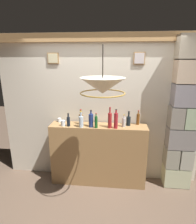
{
  "coord_description": "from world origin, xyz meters",
  "views": [
    {
      "loc": [
        0.31,
        -2.15,
        2.2
      ],
      "look_at": [
        0.0,
        0.81,
        1.35
      ],
      "focal_mm": 30.39,
      "sensor_mm": 36.0,
      "label": 1
    }
  ],
  "objects_px": {
    "liquor_bottle_vodka": "(116,120)",
    "liquor_bottle_gin": "(124,122)",
    "liquor_bottle_port": "(81,119)",
    "liquor_bottle_vermouth": "(91,120)",
    "liquor_bottle_mezcal": "(68,121)",
    "glass_tumbler_rocks": "(59,120)",
    "liquor_bottle_sherry": "(110,120)",
    "liquor_bottle_amaro": "(138,119)",
    "liquor_bottle_rye": "(96,122)",
    "liquor_bottle_rum": "(128,120)",
    "pendant_lamp": "(103,86)",
    "liquor_bottle_bourbon": "(81,121)",
    "glass_tumbler_highball": "(63,123)"
  },
  "relations": [
    {
      "from": "liquor_bottle_rye",
      "to": "glass_tumbler_rocks",
      "type": "bearing_deg",
      "value": 161.57
    },
    {
      "from": "liquor_bottle_rye",
      "to": "liquor_bottle_mezcal",
      "type": "xyz_separation_m",
      "value": [
        -0.47,
        0.03,
        -0.01
      ]
    },
    {
      "from": "liquor_bottle_mezcal",
      "to": "liquor_bottle_rum",
      "type": "distance_m",
      "value": 1.01
    },
    {
      "from": "liquor_bottle_amaro",
      "to": "liquor_bottle_rye",
      "type": "bearing_deg",
      "value": -161.41
    },
    {
      "from": "liquor_bottle_amaro",
      "to": "pendant_lamp",
      "type": "distance_m",
      "value": 1.22
    },
    {
      "from": "liquor_bottle_rum",
      "to": "liquor_bottle_vermouth",
      "type": "distance_m",
      "value": 0.63
    },
    {
      "from": "liquor_bottle_vermouth",
      "to": "liquor_bottle_sherry",
      "type": "bearing_deg",
      "value": -1.94
    },
    {
      "from": "liquor_bottle_rye",
      "to": "liquor_bottle_amaro",
      "type": "bearing_deg",
      "value": 18.59
    },
    {
      "from": "liquor_bottle_vodka",
      "to": "glass_tumbler_highball",
      "type": "relative_size",
      "value": 3.36
    },
    {
      "from": "liquor_bottle_vermouth",
      "to": "pendant_lamp",
      "type": "relative_size",
      "value": 0.51
    },
    {
      "from": "liquor_bottle_gin",
      "to": "pendant_lamp",
      "type": "height_order",
      "value": "pendant_lamp"
    },
    {
      "from": "glass_tumbler_highball",
      "to": "pendant_lamp",
      "type": "xyz_separation_m",
      "value": [
        0.71,
        -0.66,
        0.72
      ]
    },
    {
      "from": "liquor_bottle_vodka",
      "to": "liquor_bottle_vermouth",
      "type": "bearing_deg",
      "value": 176.75
    },
    {
      "from": "liquor_bottle_rye",
      "to": "liquor_bottle_bourbon",
      "type": "relative_size",
      "value": 0.91
    },
    {
      "from": "liquor_bottle_port",
      "to": "liquor_bottle_vermouth",
      "type": "xyz_separation_m",
      "value": [
        0.19,
        -0.1,
        0.02
      ]
    },
    {
      "from": "liquor_bottle_gin",
      "to": "liquor_bottle_amaro",
      "type": "bearing_deg",
      "value": 29.76
    },
    {
      "from": "liquor_bottle_port",
      "to": "liquor_bottle_amaro",
      "type": "height_order",
      "value": "liquor_bottle_port"
    },
    {
      "from": "liquor_bottle_mezcal",
      "to": "glass_tumbler_rocks",
      "type": "distance_m",
      "value": 0.3
    },
    {
      "from": "liquor_bottle_vodka",
      "to": "liquor_bottle_rye",
      "type": "height_order",
      "value": "liquor_bottle_vodka"
    },
    {
      "from": "liquor_bottle_port",
      "to": "liquor_bottle_vermouth",
      "type": "height_order",
      "value": "liquor_bottle_vermouth"
    },
    {
      "from": "glass_tumbler_highball",
      "to": "liquor_bottle_mezcal",
      "type": "bearing_deg",
      "value": -3.19
    },
    {
      "from": "liquor_bottle_vodka",
      "to": "liquor_bottle_rye",
      "type": "distance_m",
      "value": 0.32
    },
    {
      "from": "liquor_bottle_sherry",
      "to": "liquor_bottle_amaro",
      "type": "bearing_deg",
      "value": 23.95
    },
    {
      "from": "liquor_bottle_rye",
      "to": "liquor_bottle_mezcal",
      "type": "distance_m",
      "value": 0.47
    },
    {
      "from": "liquor_bottle_mezcal",
      "to": "liquor_bottle_vodka",
      "type": "bearing_deg",
      "value": -1.55
    },
    {
      "from": "liquor_bottle_rum",
      "to": "liquor_bottle_port",
      "type": "bearing_deg",
      "value": -177.79
    },
    {
      "from": "liquor_bottle_port",
      "to": "liquor_bottle_rum",
      "type": "bearing_deg",
      "value": 2.21
    },
    {
      "from": "liquor_bottle_vodka",
      "to": "glass_tumbler_rocks",
      "type": "height_order",
      "value": "liquor_bottle_vodka"
    },
    {
      "from": "liquor_bottle_gin",
      "to": "pendant_lamp",
      "type": "xyz_separation_m",
      "value": [
        -0.3,
        -0.72,
        0.69
      ]
    },
    {
      "from": "liquor_bottle_rum",
      "to": "liquor_bottle_gin",
      "type": "xyz_separation_m",
      "value": [
        -0.08,
        -0.07,
        -0.0
      ]
    },
    {
      "from": "liquor_bottle_rum",
      "to": "glass_tumbler_rocks",
      "type": "xyz_separation_m",
      "value": [
        -1.21,
        0.06,
        -0.05
      ]
    },
    {
      "from": "liquor_bottle_bourbon",
      "to": "liquor_bottle_port",
      "type": "bearing_deg",
      "value": 102.1
    },
    {
      "from": "liquor_bottle_vodka",
      "to": "pendant_lamp",
      "type": "xyz_separation_m",
      "value": [
        -0.17,
        -0.64,
        0.64
      ]
    },
    {
      "from": "liquor_bottle_sherry",
      "to": "liquor_bottle_amaro",
      "type": "distance_m",
      "value": 0.52
    },
    {
      "from": "liquor_bottle_vodka",
      "to": "liquor_bottle_gin",
      "type": "xyz_separation_m",
      "value": [
        0.13,
        0.08,
        -0.05
      ]
    },
    {
      "from": "glass_tumbler_highball",
      "to": "liquor_bottle_rye",
      "type": "bearing_deg",
      "value": -3.82
    },
    {
      "from": "liquor_bottle_rye",
      "to": "liquor_bottle_bourbon",
      "type": "bearing_deg",
      "value": 179.45
    },
    {
      "from": "liquor_bottle_sherry",
      "to": "liquor_bottle_vermouth",
      "type": "height_order",
      "value": "liquor_bottle_sherry"
    },
    {
      "from": "liquor_bottle_bourbon",
      "to": "liquor_bottle_vermouth",
      "type": "height_order",
      "value": "liquor_bottle_vermouth"
    },
    {
      "from": "liquor_bottle_rye",
      "to": "liquor_bottle_rum",
      "type": "bearing_deg",
      "value": 17.62
    },
    {
      "from": "liquor_bottle_port",
      "to": "liquor_bottle_mezcal",
      "type": "distance_m",
      "value": 0.22
    },
    {
      "from": "liquor_bottle_rye",
      "to": "liquor_bottle_amaro",
      "type": "xyz_separation_m",
      "value": [
        0.69,
        0.23,
        -0.0
      ]
    },
    {
      "from": "liquor_bottle_vermouth",
      "to": "glass_tumbler_highball",
      "type": "xyz_separation_m",
      "value": [
        -0.47,
        0.0,
        -0.07
      ]
    },
    {
      "from": "liquor_bottle_sherry",
      "to": "liquor_bottle_port",
      "type": "relative_size",
      "value": 1.3
    },
    {
      "from": "liquor_bottle_vodka",
      "to": "liquor_bottle_rum",
      "type": "distance_m",
      "value": 0.27
    },
    {
      "from": "liquor_bottle_gin",
      "to": "liquor_bottle_sherry",
      "type": "bearing_deg",
      "value": -162.75
    },
    {
      "from": "liquor_bottle_vermouth",
      "to": "liquor_bottle_bourbon",
      "type": "bearing_deg",
      "value": -168.82
    },
    {
      "from": "liquor_bottle_vodka",
      "to": "liquor_bottle_gin",
      "type": "distance_m",
      "value": 0.16
    },
    {
      "from": "liquor_bottle_port",
      "to": "liquor_bottle_rum",
      "type": "height_order",
      "value": "liquor_bottle_port"
    },
    {
      "from": "liquor_bottle_rum",
      "to": "pendant_lamp",
      "type": "bearing_deg",
      "value": -115.41
    }
  ]
}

